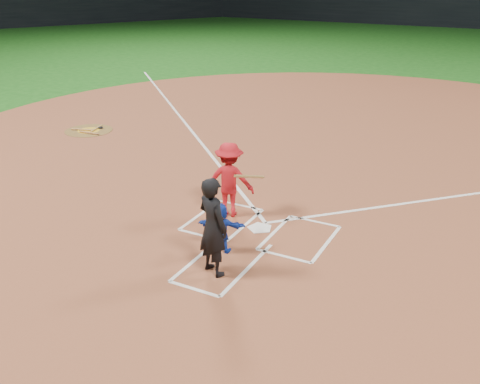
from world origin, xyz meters
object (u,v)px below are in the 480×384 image
at_px(catcher, 221,228).
at_px(batter_at_plate, 229,180).
at_px(umpire, 213,227).
at_px(home_plate, 260,228).
at_px(on_deck_circle, 89,131).

bearing_deg(catcher, batter_at_plate, -84.11).
height_order(catcher, umpire, umpire).
bearing_deg(home_plate, batter_at_plate, -18.76).
relative_size(on_deck_circle, batter_at_plate, 0.95).
xyz_separation_m(catcher, umpire, (0.28, -0.78, 0.44)).
distance_m(home_plate, umpire, 2.32).
xyz_separation_m(home_plate, umpire, (0.02, -2.10, 0.98)).
distance_m(catcher, batter_at_plate, 1.83).
relative_size(on_deck_circle, umpire, 0.86).
height_order(on_deck_circle, batter_at_plate, batter_at_plate).
height_order(on_deck_circle, catcher, catcher).
distance_m(on_deck_circle, catcher, 10.24).
bearing_deg(batter_at_plate, catcher, -67.07).
height_order(umpire, batter_at_plate, umpire).
bearing_deg(home_plate, catcher, 78.72).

